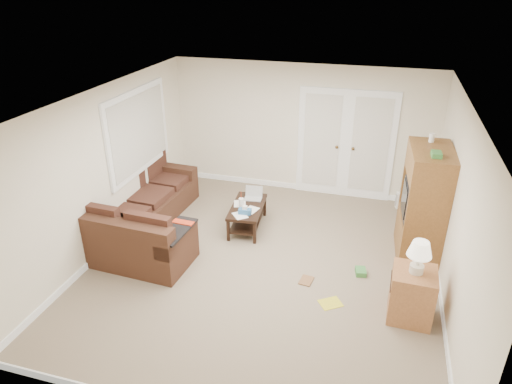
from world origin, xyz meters
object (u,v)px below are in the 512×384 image
(sectional_sofa, at_px, (140,218))
(tv_armoire, at_px, (424,204))
(coffee_table, at_px, (248,215))
(side_cabinet, at_px, (412,291))

(sectional_sofa, bearing_deg, tv_armoire, 12.12)
(coffee_table, relative_size, side_cabinet, 0.96)
(coffee_table, xyz_separation_m, tv_armoire, (2.75, -0.09, 0.65))
(tv_armoire, bearing_deg, sectional_sofa, -174.29)
(sectional_sofa, relative_size, tv_armoire, 1.52)
(sectional_sofa, bearing_deg, coffee_table, 28.50)
(sectional_sofa, distance_m, side_cabinet, 4.33)
(coffee_table, bearing_deg, tv_armoire, -7.04)
(coffee_table, relative_size, tv_armoire, 0.57)
(side_cabinet, bearing_deg, sectional_sofa, 170.53)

